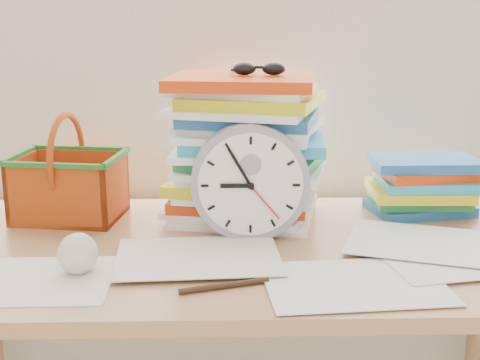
{
  "coord_description": "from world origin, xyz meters",
  "views": [
    {
      "loc": [
        -0.03,
        0.27,
        1.24
      ],
      "look_at": [
        0.0,
        1.6,
        0.89
      ],
      "focal_mm": 50.0,
      "sensor_mm": 36.0,
      "label": 1
    }
  ],
  "objects_px": {
    "desk": "(239,278)",
    "paper_stack": "(246,148)",
    "clock": "(250,182)",
    "book_stack": "(422,185)",
    "basket": "(68,167)"
  },
  "relations": [
    {
      "from": "book_stack",
      "to": "paper_stack",
      "type": "bearing_deg",
      "value": -176.39
    },
    {
      "from": "clock",
      "to": "book_stack",
      "type": "distance_m",
      "value": 0.46
    },
    {
      "from": "desk",
      "to": "book_stack",
      "type": "xyz_separation_m",
      "value": [
        0.45,
        0.22,
        0.14
      ]
    },
    {
      "from": "desk",
      "to": "clock",
      "type": "bearing_deg",
      "value": 60.77
    },
    {
      "from": "desk",
      "to": "paper_stack",
      "type": "relative_size",
      "value": 4.0
    },
    {
      "from": "paper_stack",
      "to": "clock",
      "type": "relative_size",
      "value": 1.39
    },
    {
      "from": "paper_stack",
      "to": "book_stack",
      "type": "distance_m",
      "value": 0.44
    },
    {
      "from": "clock",
      "to": "book_stack",
      "type": "bearing_deg",
      "value": 22.49
    },
    {
      "from": "clock",
      "to": "book_stack",
      "type": "xyz_separation_m",
      "value": [
        0.43,
        0.18,
        -0.06
      ]
    },
    {
      "from": "book_stack",
      "to": "basket",
      "type": "xyz_separation_m",
      "value": [
        -0.85,
        -0.02,
        0.05
      ]
    },
    {
      "from": "desk",
      "to": "paper_stack",
      "type": "xyz_separation_m",
      "value": [
        0.02,
        0.19,
        0.24
      ]
    },
    {
      "from": "desk",
      "to": "paper_stack",
      "type": "distance_m",
      "value": 0.31
    },
    {
      "from": "book_stack",
      "to": "basket",
      "type": "distance_m",
      "value": 0.85
    },
    {
      "from": "paper_stack",
      "to": "clock",
      "type": "distance_m",
      "value": 0.16
    },
    {
      "from": "clock",
      "to": "book_stack",
      "type": "height_order",
      "value": "clock"
    }
  ]
}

